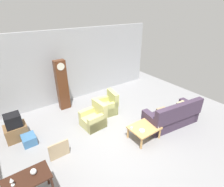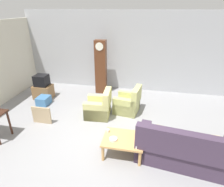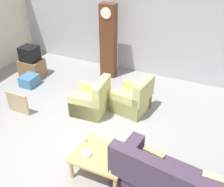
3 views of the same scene
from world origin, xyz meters
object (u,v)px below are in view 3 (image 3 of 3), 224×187
object	(u,v)px
tv_stand_cabinet	(32,68)
framed_picture_leaning	(18,103)
storage_box_blue	(29,81)
coffee_table_wood	(101,157)
cup_blue_rimmed	(111,171)
armchair_olive_far	(133,100)
grandfather_clock	(108,42)
cup_white_porcelain	(85,140)
tv_crt	(29,54)
armchair_olive_near	(92,101)
bowl_white_stacked	(86,154)
couch_floral	(177,187)

from	to	relation	value
tv_stand_cabinet	framed_picture_leaning	xyz separation A→B (m)	(0.87, -1.63, 0.01)
framed_picture_leaning	storage_box_blue	size ratio (longest dim) A/B	1.28
coffee_table_wood	cup_blue_rimmed	xyz separation A→B (m)	(0.33, -0.28, 0.10)
armchair_olive_far	coffee_table_wood	distance (m)	2.04
armchair_olive_far	cup_blue_rimmed	world-z (taller)	armchair_olive_far
grandfather_clock	cup_white_porcelain	world-z (taller)	grandfather_clock
storage_box_blue	cup_blue_rimmed	xyz separation A→B (m)	(3.57, -2.26, 0.33)
armchair_olive_far	cup_white_porcelain	world-z (taller)	armchair_olive_far
grandfather_clock	storage_box_blue	xyz separation A→B (m)	(-1.82, -1.47, -0.93)
coffee_table_wood	grandfather_clock	xyz separation A→B (m)	(-1.42, 3.44, 0.70)
coffee_table_wood	tv_crt	bearing A→B (deg)	144.86
grandfather_clock	framed_picture_leaning	distance (m)	2.99
armchair_olive_near	cup_white_porcelain	xyz separation A→B (m)	(0.61, -1.40, 0.18)
tv_crt	bowl_white_stacked	bearing A→B (deg)	-38.16
coffee_table_wood	cup_white_porcelain	xyz separation A→B (m)	(-0.41, 0.18, 0.10)
tv_stand_cabinet	framed_picture_leaning	world-z (taller)	framed_picture_leaning
coffee_table_wood	storage_box_blue	size ratio (longest dim) A/B	2.05
tv_crt	framed_picture_leaning	bearing A→B (deg)	-61.95
storage_box_blue	tv_crt	bearing A→B (deg)	118.84
coffee_table_wood	storage_box_blue	distance (m)	3.80
storage_box_blue	grandfather_clock	bearing A→B (deg)	38.83
couch_floral	cup_white_porcelain	xyz separation A→B (m)	(-1.79, 0.24, 0.13)
armchair_olive_far	framed_picture_leaning	distance (m)	2.78
armchair_olive_near	tv_stand_cabinet	xyz separation A→B (m)	(-2.49, 0.89, -0.04)
armchair_olive_far	grandfather_clock	xyz separation A→B (m)	(-1.29, 1.41, 0.78)
bowl_white_stacked	grandfather_clock	bearing A→B (deg)	108.57
armchair_olive_far	cup_white_porcelain	size ratio (longest dim) A/B	12.10
armchair_olive_near	bowl_white_stacked	xyz separation A→B (m)	(0.80, -1.70, 0.17)
armchair_olive_far	tv_stand_cabinet	xyz separation A→B (m)	(-3.38, 0.43, -0.04)
bowl_white_stacked	tv_stand_cabinet	bearing A→B (deg)	141.84
armchair_olive_far	tv_crt	bearing A→B (deg)	172.75
armchair_olive_near	cup_blue_rimmed	world-z (taller)	armchair_olive_near
storage_box_blue	bowl_white_stacked	bearing A→B (deg)	-34.76
armchair_olive_far	cup_blue_rimmed	size ratio (longest dim) A/B	12.82
framed_picture_leaning	armchair_olive_near	bearing A→B (deg)	24.84
armchair_olive_near	tv_stand_cabinet	bearing A→B (deg)	160.41
cup_blue_rimmed	armchair_olive_near	bearing A→B (deg)	125.92
coffee_table_wood	bowl_white_stacked	size ratio (longest dim) A/B	5.18
coffee_table_wood	storage_box_blue	world-z (taller)	coffee_table_wood
armchair_olive_near	tv_stand_cabinet	world-z (taller)	armchair_olive_near
cup_white_porcelain	bowl_white_stacked	xyz separation A→B (m)	(0.19, -0.29, -0.01)
tv_stand_cabinet	cup_blue_rimmed	bearing A→B (deg)	-35.62
couch_floral	armchair_olive_far	size ratio (longest dim) A/B	2.39
tv_stand_cabinet	storage_box_blue	distance (m)	0.57
grandfather_clock	cup_white_porcelain	xyz separation A→B (m)	(1.00, -3.27, -0.60)
couch_floral	armchair_olive_far	bearing A→B (deg)	125.54
tv_crt	cup_white_porcelain	world-z (taller)	tv_crt
armchair_olive_near	framed_picture_leaning	distance (m)	1.78
cup_blue_rimmed	armchair_olive_far	bearing A→B (deg)	101.14
coffee_table_wood	tv_stand_cabinet	size ratio (longest dim) A/B	1.41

